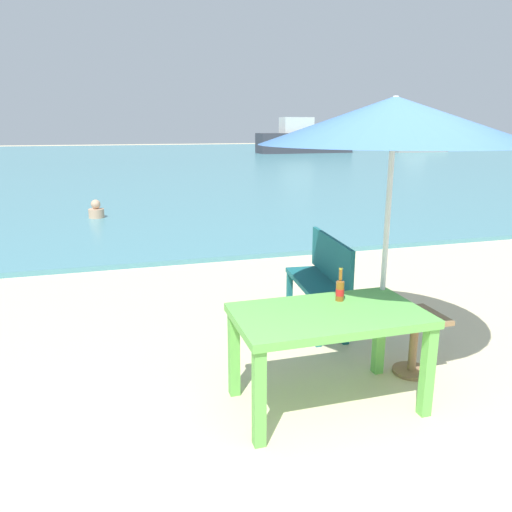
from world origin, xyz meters
The scene contains 10 objects.
ground_plane centered at (0.00, 0.00, 0.00)m, with size 120.00×120.00×0.00m, color beige.
sea_water centered at (0.00, 30.00, 0.04)m, with size 120.00×50.00×0.08m, color teal.
picnic_table_green centered at (-0.22, 0.73, 0.65)m, with size 1.40×0.80×0.76m.
beer_bottle_amber centered at (-0.05, 0.92, 0.85)m, with size 0.07×0.07×0.26m.
patio_umbrella centered at (0.42, 1.07, 2.12)m, with size 2.10×2.10×2.30m.
side_table_wood centered at (0.70, 0.97, 0.35)m, with size 0.44×0.44×0.54m.
bench_teal_center centered at (0.40, 2.23, 0.54)m, with size 0.47×1.23×0.95m.
swimmer_person centered at (-2.04, 9.18, 0.24)m, with size 0.34×0.34×0.41m.
boat_cargo_ship centered at (22.32, 32.72, 0.67)m, with size 4.52×1.23×1.64m.
boat_ferry centered at (12.93, 34.23, 1.04)m, with size 7.35×2.01×2.67m.
Camera 1 is at (-1.70, -2.38, 2.08)m, focal length 34.62 mm.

